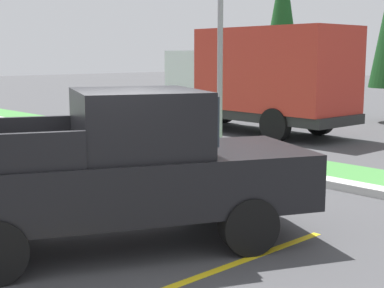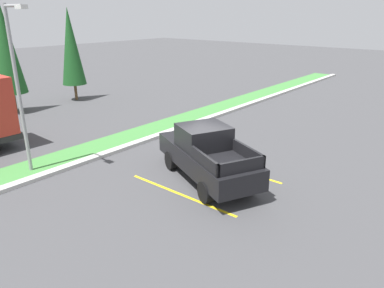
{
  "view_description": "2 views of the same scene",
  "coord_description": "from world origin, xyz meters",
  "px_view_note": "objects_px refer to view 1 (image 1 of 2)",
  "views": [
    {
      "loc": [
        6.03,
        -4.34,
        2.55
      ],
      "look_at": [
        -0.86,
        2.06,
        1.06
      ],
      "focal_mm": 52.73,
      "sensor_mm": 36.0,
      "label": 1
    },
    {
      "loc": [
        -10.16,
        -7.79,
        6.07
      ],
      "look_at": [
        -0.35,
        0.39,
        1.45
      ],
      "focal_mm": 33.98,
      "sensor_mm": 36.0,
      "label": 2
    }
  ],
  "objects_px": {
    "cypress_tree_leftmost": "(282,20)",
    "cargo_truck_distant": "(259,77)",
    "pickup_truck_main": "(120,170)",
    "street_light": "(216,6)"
  },
  "relations": [
    {
      "from": "cypress_tree_leftmost",
      "to": "cargo_truck_distant",
      "type": "bearing_deg",
      "value": -58.53
    },
    {
      "from": "pickup_truck_main",
      "to": "street_light",
      "type": "xyz_separation_m",
      "value": [
        -3.95,
        5.77,
        2.7
      ]
    },
    {
      "from": "street_light",
      "to": "cypress_tree_leftmost",
      "type": "bearing_deg",
      "value": 119.47
    },
    {
      "from": "street_light",
      "to": "cypress_tree_leftmost",
      "type": "height_order",
      "value": "cypress_tree_leftmost"
    },
    {
      "from": "pickup_truck_main",
      "to": "street_light",
      "type": "distance_m",
      "value": 7.5
    },
    {
      "from": "cargo_truck_distant",
      "to": "cypress_tree_leftmost",
      "type": "distance_m",
      "value": 6.39
    },
    {
      "from": "street_light",
      "to": "cypress_tree_leftmost",
      "type": "relative_size",
      "value": 0.94
    },
    {
      "from": "pickup_truck_main",
      "to": "cargo_truck_distant",
      "type": "height_order",
      "value": "cargo_truck_distant"
    },
    {
      "from": "street_light",
      "to": "cypress_tree_leftmost",
      "type": "distance_m",
      "value": 10.65
    },
    {
      "from": "cargo_truck_distant",
      "to": "street_light",
      "type": "distance_m",
      "value": 5.02
    }
  ]
}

